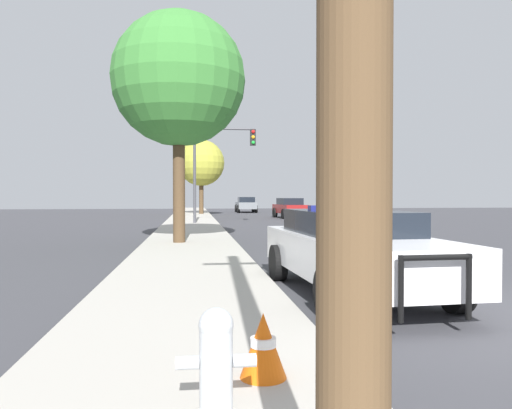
% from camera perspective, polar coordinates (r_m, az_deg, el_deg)
% --- Properties ---
extents(sidewalk_left, '(3.00, 110.00, 0.13)m').
position_cam_1_polar(sidewalk_left, '(6.25, -8.08, -13.61)').
color(sidewalk_left, '#ADA89E').
rests_on(sidewalk_left, ground_plane).
extents(police_car, '(2.30, 5.12, 1.48)m').
position_cam_1_polar(police_car, '(8.51, 10.93, -4.95)').
color(police_car, white).
rests_on(police_car, ground_plane).
extents(fire_hydrant, '(0.57, 0.25, 0.72)m').
position_cam_1_polar(fire_hydrant, '(3.69, -4.58, -16.82)').
color(fire_hydrant, '#B7BCC1').
rests_on(fire_hydrant, sidewalk_left).
extents(traffic_light, '(3.44, 0.35, 5.32)m').
position_cam_1_polar(traffic_light, '(27.57, -4.28, 5.67)').
color(traffic_light, '#424247').
rests_on(traffic_light, sidewalk_left).
extents(car_background_oncoming, '(2.17, 4.14, 1.44)m').
position_cam_1_polar(car_background_oncoming, '(35.94, 3.94, -0.34)').
color(car_background_oncoming, maroon).
rests_on(car_background_oncoming, ground_plane).
extents(car_background_distant, '(1.93, 4.06, 1.47)m').
position_cam_1_polar(car_background_distant, '(47.52, -1.15, 0.03)').
color(car_background_distant, slate).
rests_on(car_background_distant, ground_plane).
extents(tree_sidewalk_near, '(4.28, 4.28, 7.38)m').
position_cam_1_polar(tree_sidewalk_near, '(16.63, -8.83, 13.89)').
color(tree_sidewalk_near, '#4C3823').
rests_on(tree_sidewalk_near, sidewalk_left).
extents(tree_sidewalk_far, '(3.77, 3.77, 6.03)m').
position_cam_1_polar(tree_sidewalk_far, '(40.91, -6.28, 4.73)').
color(tree_sidewalk_far, '#4C3823').
rests_on(tree_sidewalk_far, sidewalk_left).
extents(traffic_cone, '(0.39, 0.39, 0.54)m').
position_cam_1_polar(traffic_cone, '(4.30, 0.83, -15.77)').
color(traffic_cone, orange).
rests_on(traffic_cone, sidewalk_left).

